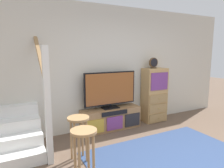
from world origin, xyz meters
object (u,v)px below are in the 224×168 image
object	(u,v)px
bar_stool_near	(84,144)
bar_stool_far	(78,129)
media_console	(111,119)
television	(110,89)
side_cabinet	(154,95)
desk_clock	(153,63)

from	to	relation	value
bar_stool_near	bar_stool_far	xyz separation A→B (m)	(0.10, 0.55, -0.01)
media_console	bar_stool_near	bearing A→B (deg)	-127.63
television	bar_stool_far	world-z (taller)	television
bar_stool_far	side_cabinet	bearing A→B (deg)	22.59
media_console	side_cabinet	distance (m)	1.27
media_console	bar_stool_far	distance (m)	1.41
desk_clock	side_cabinet	bearing A→B (deg)	11.97
media_console	television	xyz separation A→B (m)	(-0.00, 0.02, 0.67)
media_console	television	size ratio (longest dim) A/B	1.12
television	side_cabinet	size ratio (longest dim) A/B	0.91
side_cabinet	bar_stool_near	world-z (taller)	side_cabinet
side_cabinet	bar_stool_near	size ratio (longest dim) A/B	1.80
desk_clock	bar_stool_far	xyz separation A→B (m)	(-2.16, -0.91, -0.91)
television	bar_stool_far	bearing A→B (deg)	-137.54
media_console	bar_stool_far	size ratio (longest dim) A/B	1.88
media_console	bar_stool_near	xyz separation A→B (m)	(-1.13, -1.47, 0.30)
media_console	side_cabinet	world-z (taller)	side_cabinet
media_console	bar_stool_near	size ratio (longest dim) A/B	1.84
desk_clock	bar_stool_far	world-z (taller)	desk_clock
television	side_cabinet	distance (m)	1.23
media_console	side_cabinet	size ratio (longest dim) A/B	1.02
bar_stool_far	media_console	bearing A→B (deg)	41.73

